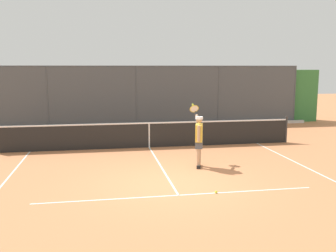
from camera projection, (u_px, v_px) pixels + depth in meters
The scene contains 6 objects.
ground_plane at pixel (171, 184), 9.94m from camera, with size 60.00×60.00×0.00m, color #C67A4C.
court_line_markings at pixel (181, 200), 8.70m from camera, with size 8.74×10.10×0.01m.
fence_backdrop at pixel (135, 98), 19.77m from camera, with size 20.27×1.37×3.09m.
tennis_net at pixel (149, 135), 14.35m from camera, with size 11.23×0.09×1.07m.
tennis_player at pixel (199, 138), 11.47m from camera, with size 0.37×1.35×1.85m.
tennis_ball_by_sideline at pixel (216, 192), 9.17m from camera, with size 0.07×0.07×0.07m, color #CCDB33.
Camera 1 is at (1.76, 9.43, 3.03)m, focal length 40.55 mm.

